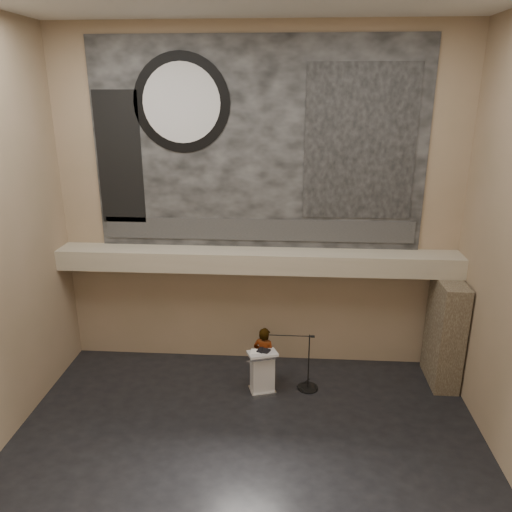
{
  "coord_description": "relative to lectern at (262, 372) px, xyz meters",
  "views": [
    {
      "loc": [
        0.78,
        -8.13,
        7.03
      ],
      "look_at": [
        0.0,
        3.2,
        3.2
      ],
      "focal_mm": 35.0,
      "sensor_mm": 36.0,
      "label": 1
    }
  ],
  "objects": [
    {
      "name": "wall_front",
      "position": [
        -0.21,
        -6.32,
        3.7
      ],
      "size": [
        10.0,
        0.02,
        8.5
      ],
      "primitive_type": "cube",
      "color": "#867255",
      "rests_on": "floor"
    },
    {
      "name": "wall_back",
      "position": [
        -0.21,
        1.68,
        3.7
      ],
      "size": [
        10.0,
        0.02,
        8.5
      ],
      "primitive_type": "cube",
      "color": "#867255",
      "rests_on": "floor"
    },
    {
      "name": "lectern",
      "position": [
        0.0,
        0.0,
        0.0
      ],
      "size": [
        0.79,
        0.66,
        1.13
      ],
      "rotation": [
        0.0,
        0.0,
        0.31
      ],
      "color": "silver",
      "rests_on": "floor"
    },
    {
      "name": "binder",
      "position": [
        0.03,
        0.03,
        0.56
      ],
      "size": [
        0.34,
        0.31,
        0.04
      ],
      "primitive_type": "cube",
      "rotation": [
        0.0,
        0.0,
        -0.35
      ],
      "color": "black",
      "rests_on": "lectern"
    },
    {
      "name": "banner_text_strip",
      "position": [
        -0.21,
        1.61,
        3.1
      ],
      "size": [
        7.76,
        0.02,
        0.55
      ],
      "primitive_type": "cube",
      "color": "#2B2B2B",
      "rests_on": "banner"
    },
    {
      "name": "sprinkler_left",
      "position": [
        -1.81,
        1.23,
        2.12
      ],
      "size": [
        0.04,
        0.04,
        0.06
      ],
      "primitive_type": "cylinder",
      "color": "#B2893D",
      "rests_on": "soffit"
    },
    {
      "name": "stone_pier",
      "position": [
        4.44,
        0.83,
        0.8
      ],
      "size": [
        0.6,
        1.4,
        2.7
      ],
      "primitive_type": "cube",
      "color": "#443829",
      "rests_on": "floor"
    },
    {
      "name": "papers",
      "position": [
        -0.17,
        -0.02,
        0.55
      ],
      "size": [
        0.23,
        0.32,
        0.0
      ],
      "primitive_type": "cube",
      "rotation": [
        0.0,
        0.0,
        -0.04
      ],
      "color": "white",
      "rests_on": "lectern"
    },
    {
      "name": "sprinkler_right",
      "position": [
        1.69,
        1.23,
        2.12
      ],
      "size": [
        0.04,
        0.04,
        0.06
      ],
      "primitive_type": "cylinder",
      "color": "#B2893D",
      "rests_on": "soffit"
    },
    {
      "name": "banner",
      "position": [
        -0.21,
        1.65,
        5.15
      ],
      "size": [
        8.0,
        0.05,
        5.0
      ],
      "primitive_type": "cube",
      "color": "black",
      "rests_on": "wall_back"
    },
    {
      "name": "soffit",
      "position": [
        -0.21,
        1.28,
        2.4
      ],
      "size": [
        10.0,
        0.8,
        0.5
      ],
      "primitive_type": "cube",
      "color": "gray",
      "rests_on": "wall_back"
    },
    {
      "name": "banner_clock_face",
      "position": [
        -2.01,
        1.59,
        6.15
      ],
      "size": [
        1.84,
        0.02,
        1.84
      ],
      "primitive_type": "cylinder",
      "rotation": [
        1.57,
        0.0,
        0.0
      ],
      "color": "silver",
      "rests_on": "banner"
    },
    {
      "name": "floor",
      "position": [
        -0.21,
        -2.32,
        -0.55
      ],
      "size": [
        10.0,
        10.0,
        0.0
      ],
      "primitive_type": "plane",
      "color": "black",
      "rests_on": "ground"
    },
    {
      "name": "mic_stand",
      "position": [
        1.07,
        0.24,
        -0.34
      ],
      "size": [
        1.42,
        0.52,
        1.47
      ],
      "rotation": [
        0.0,
        0.0,
        -0.0
      ],
      "color": "black",
      "rests_on": "floor"
    },
    {
      "name": "banner_clock_rim",
      "position": [
        -2.01,
        1.61,
        6.15
      ],
      "size": [
        2.3,
        0.02,
        2.3
      ],
      "primitive_type": "cylinder",
      "rotation": [
        1.57,
        0.0,
        0.0
      ],
      "color": "black",
      "rests_on": "banner"
    },
    {
      "name": "banner_brick_print",
      "position": [
        -3.61,
        1.61,
        4.85
      ],
      "size": [
        1.1,
        0.02,
        3.2
      ],
      "primitive_type": "cube",
      "color": "black",
      "rests_on": "banner"
    },
    {
      "name": "speaker_person",
      "position": [
        0.03,
        0.34,
        0.23
      ],
      "size": [
        0.66,
        0.55,
        1.56
      ],
      "primitive_type": "imported",
      "rotation": [
        0.0,
        0.0,
        2.78
      ],
      "color": "beige",
      "rests_on": "floor"
    },
    {
      "name": "banner_building_print",
      "position": [
        2.19,
        1.61,
        5.25
      ],
      "size": [
        2.6,
        0.02,
        3.6
      ],
      "primitive_type": "cube",
      "color": "black",
      "rests_on": "banner"
    }
  ]
}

